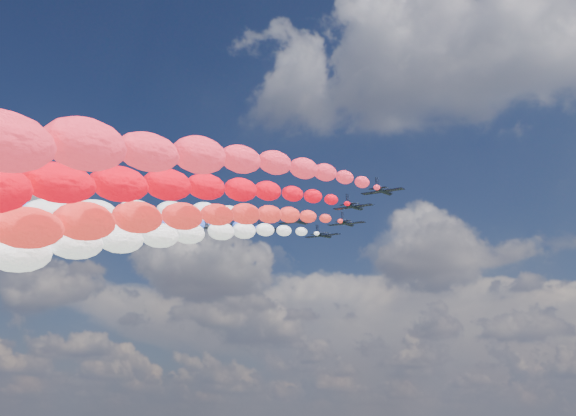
% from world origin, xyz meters
% --- Properties ---
extents(jet_0, '(8.70, 11.74, 4.42)m').
position_xyz_m(jet_0, '(-26.32, -4.79, 99.52)').
color(jet_0, black).
extents(jet_1, '(8.62, 11.68, 4.42)m').
position_xyz_m(jet_1, '(-16.85, 4.32, 99.52)').
color(jet_1, black).
extents(trail_1, '(5.74, 126.54, 40.42)m').
position_xyz_m(trail_1, '(-16.85, -60.77, 81.34)').
color(trail_1, '#2672F2').
extents(jet_2, '(8.73, 11.75, 4.42)m').
position_xyz_m(jet_2, '(-8.73, 11.52, 99.52)').
color(jet_2, black).
extents(trail_2, '(5.74, 126.54, 40.42)m').
position_xyz_m(trail_2, '(-8.73, -53.57, 81.34)').
color(trail_2, blue).
extents(jet_3, '(8.68, 11.72, 4.42)m').
position_xyz_m(jet_3, '(0.91, 7.93, 99.52)').
color(jet_3, black).
extents(trail_3, '(5.74, 126.54, 40.42)m').
position_xyz_m(trail_3, '(0.91, -57.16, 81.34)').
color(trail_3, silver).
extents(jet_4, '(8.53, 11.62, 4.42)m').
position_xyz_m(jet_4, '(1.68, 21.48, 99.52)').
color(jet_4, black).
extents(trail_4, '(5.74, 126.54, 40.42)m').
position_xyz_m(trail_4, '(1.68, -43.61, 81.34)').
color(trail_4, silver).
extents(jet_5, '(9.14, 12.05, 4.42)m').
position_xyz_m(jet_5, '(10.37, 13.88, 99.52)').
color(jet_5, black).
extents(trail_5, '(5.74, 126.54, 40.42)m').
position_xyz_m(trail_5, '(10.37, -51.22, 81.34)').
color(trail_5, red).
extents(jet_6, '(8.74, 11.77, 4.42)m').
position_xyz_m(jet_6, '(15.99, 2.38, 99.52)').
color(jet_6, black).
extents(trail_6, '(5.74, 126.54, 40.42)m').
position_xyz_m(trail_6, '(15.99, -62.72, 81.34)').
color(trail_6, red).
extents(jet_7, '(8.75, 11.77, 4.42)m').
position_xyz_m(jet_7, '(24.62, -5.08, 99.52)').
color(jet_7, black).
extents(trail_7, '(5.74, 126.54, 40.42)m').
position_xyz_m(trail_7, '(24.62, -70.17, 81.34)').
color(trail_7, '#F4253A').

